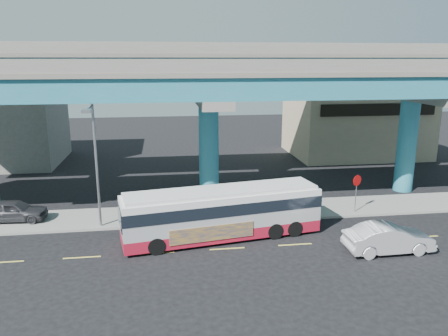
{
  "coord_description": "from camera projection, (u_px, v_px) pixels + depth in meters",
  "views": [
    {
      "loc": [
        -3.44,
        -23.01,
        10.48
      ],
      "look_at": [
        0.43,
        4.0,
        3.66
      ],
      "focal_mm": 35.0,
      "sensor_mm": 36.0,
      "label": 1
    }
  ],
  "objects": [
    {
      "name": "sedan",
      "position": [
        389.0,
        238.0,
        24.22
      ],
      "size": [
        1.85,
        4.96,
        1.62
      ],
      "primitive_type": "imported",
      "rotation": [
        0.0,
        0.0,
        1.59
      ],
      "color": "#ADACB1",
      "rests_on": "ground"
    },
    {
      "name": "viaduct",
      "position": [
        208.0,
        78.0,
        31.65
      ],
      "size": [
        52.0,
        12.4,
        11.7
      ],
      "color": "teal",
      "rests_on": "ground"
    },
    {
      "name": "transit_bus",
      "position": [
        222.0,
        211.0,
        25.97
      ],
      "size": [
        12.16,
        4.52,
        3.06
      ],
      "rotation": [
        0.0,
        0.0,
        0.17
      ],
      "color": "maroon",
      "rests_on": "ground"
    },
    {
      "name": "sidewalk",
      "position": [
        215.0,
        213.0,
        30.38
      ],
      "size": [
        70.0,
        4.0,
        0.15
      ],
      "primitive_type": "cube",
      "color": "gray",
      "rests_on": "ground"
    },
    {
      "name": "parked_car",
      "position": [
        14.0,
        211.0,
        28.54
      ],
      "size": [
        2.16,
        4.35,
        1.42
      ],
      "primitive_type": "imported",
      "rotation": [
        0.0,
        0.0,
        1.51
      ],
      "color": "#323338",
      "rests_on": "sidewalk"
    },
    {
      "name": "stop_sign",
      "position": [
        357.0,
        185.0,
        29.96
      ],
      "size": [
        0.74,
        0.35,
        2.66
      ],
      "rotation": [
        0.0,
        0.0,
        0.02
      ],
      "color": "gray",
      "rests_on": "sidewalk"
    },
    {
      "name": "ground",
      "position": [
        226.0,
        247.0,
        25.11
      ],
      "size": [
        120.0,
        120.0,
        0.0
      ],
      "primitive_type": "plane",
      "color": "black",
      "rests_on": "ground"
    },
    {
      "name": "lane_markings",
      "position": [
        227.0,
        249.0,
        24.82
      ],
      "size": [
        58.0,
        0.12,
        0.01
      ],
      "color": "#D8C64C",
      "rests_on": "ground"
    },
    {
      "name": "street_lamp",
      "position": [
        94.0,
        150.0,
        26.11
      ],
      "size": [
        0.5,
        2.54,
        7.82
      ],
      "color": "gray",
      "rests_on": "sidewalk"
    },
    {
      "name": "building_beige",
      "position": [
        355.0,
        123.0,
        48.81
      ],
      "size": [
        14.0,
        10.23,
        7.0
      ],
      "color": "tan",
      "rests_on": "ground"
    }
  ]
}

